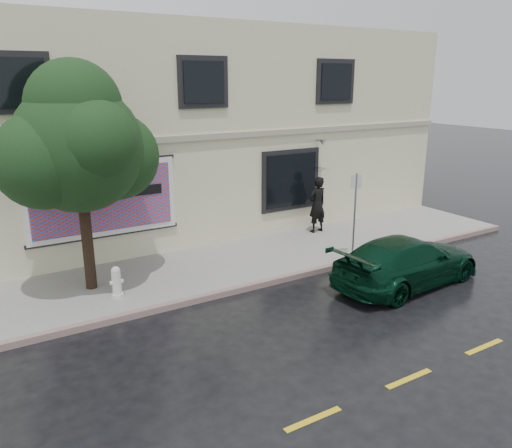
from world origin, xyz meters
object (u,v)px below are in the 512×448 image
car (407,261)px  street_tree (78,149)px  pedestrian (317,205)px  fire_hydrant (116,282)px

car → street_tree: street_tree is taller
pedestrian → fire_hydrant: 7.76m
fire_hydrant → pedestrian: bearing=-9.4°
car → pedestrian: size_ratio=2.32×
street_tree → fire_hydrant: size_ratio=6.47×
pedestrian → car: bearing=78.2°
pedestrian → street_tree: street_tree is taller
fire_hydrant → car: bearing=-45.3°
car → pedestrian: (0.60, 4.66, 0.47)m
street_tree → pedestrian: bearing=6.5°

